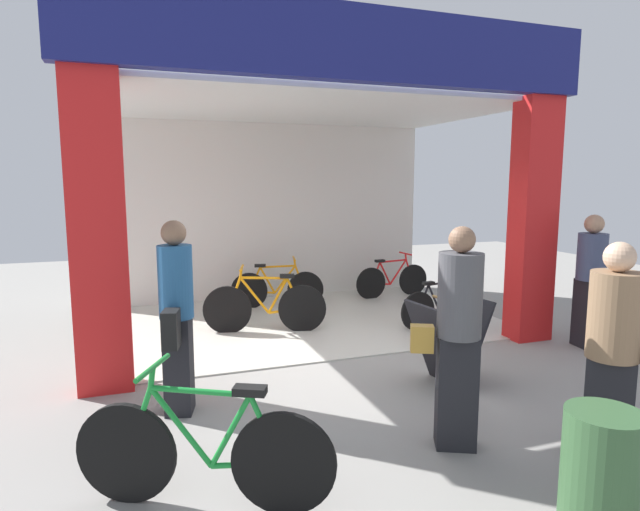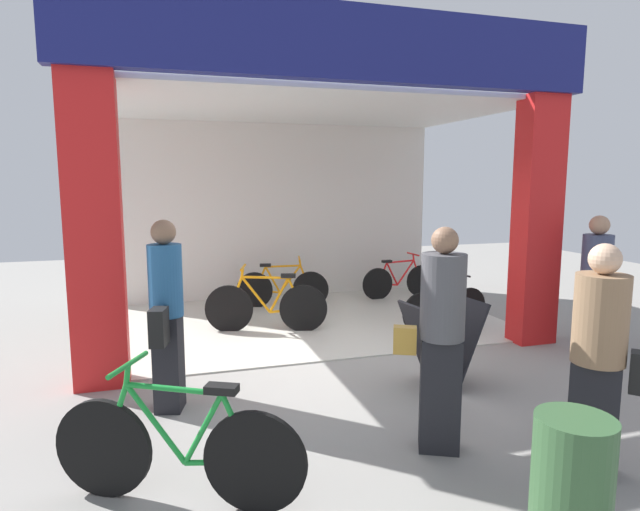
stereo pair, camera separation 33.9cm
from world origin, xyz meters
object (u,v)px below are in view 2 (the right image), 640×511
at_px(bicycle_inside_0, 267,306).
at_px(bicycle_inside_3, 445,307).
at_px(bicycle_inside_2, 282,288).
at_px(pedestrian_2, 441,337).
at_px(bicycle_parked_0, 178,449).
at_px(sandwich_board_sign, 442,344).
at_px(bicycle_inside_1, 399,281).
at_px(pedestrian_3, 166,315).
at_px(pedestrian_0, 600,357).
at_px(trash_bin, 571,489).
at_px(pedestrian_1, 595,281).

bearing_deg(bicycle_inside_0, bicycle_inside_3, -12.79).
xyz_separation_m(bicycle_inside_2, pedestrian_2, (0.13, -5.06, 0.59)).
distance_m(bicycle_parked_0, sandwich_board_sign, 3.04).
bearing_deg(pedestrian_2, sandwich_board_sign, 59.28).
height_order(bicycle_inside_1, pedestrian_2, pedestrian_2).
distance_m(bicycle_inside_0, pedestrian_2, 3.78).
bearing_deg(pedestrian_3, pedestrian_0, -34.20).
distance_m(bicycle_inside_2, trash_bin, 6.40).
relative_size(bicycle_inside_2, trash_bin, 1.82).
bearing_deg(bicycle_inside_0, pedestrian_1, -28.01).
xyz_separation_m(sandwich_board_sign, pedestrian_0, (0.22, -1.83, 0.43)).
xyz_separation_m(bicycle_inside_3, pedestrian_1, (1.26, -1.44, 0.58)).
height_order(bicycle_inside_0, pedestrian_2, pedestrian_2).
bearing_deg(pedestrian_1, bicycle_inside_1, 106.27).
xyz_separation_m(bicycle_parked_0, trash_bin, (2.10, -1.18, 0.04)).
distance_m(bicycle_inside_0, bicycle_parked_0, 4.07).
distance_m(bicycle_inside_1, pedestrian_3, 5.64).
height_order(bicycle_inside_1, bicycle_inside_2, bicycle_inside_2).
bearing_deg(pedestrian_0, pedestrian_3, 145.80).
bearing_deg(bicycle_inside_0, bicycle_inside_2, 68.61).
bearing_deg(bicycle_inside_1, pedestrian_1, -73.73).
distance_m(bicycle_inside_2, bicycle_inside_3, 2.78).
height_order(bicycle_inside_2, pedestrian_0, pedestrian_0).
height_order(bicycle_inside_1, trash_bin, trash_bin).
xyz_separation_m(bicycle_inside_2, bicycle_inside_3, (1.98, -1.95, -0.03)).
bearing_deg(bicycle_parked_0, bicycle_inside_1, 52.33).
xyz_separation_m(bicycle_inside_1, bicycle_parked_0, (-4.11, -5.32, 0.06)).
distance_m(bicycle_inside_0, pedestrian_3, 2.73).
distance_m(bicycle_inside_3, bicycle_parked_0, 5.06).
bearing_deg(pedestrian_0, bicycle_inside_0, 110.30).
xyz_separation_m(bicycle_inside_0, bicycle_inside_1, (2.76, 1.49, -0.05)).
bearing_deg(sandwich_board_sign, trash_bin, -103.79).
xyz_separation_m(bicycle_inside_0, pedestrian_2, (0.67, -3.68, 0.55)).
relative_size(bicycle_inside_0, bicycle_inside_3, 1.17).
distance_m(bicycle_inside_2, bicycle_parked_0, 5.55).
bearing_deg(bicycle_parked_0, trash_bin, -29.18).
relative_size(bicycle_inside_1, pedestrian_1, 0.86).
bearing_deg(bicycle_inside_2, bicycle_inside_0, -111.39).
height_order(bicycle_inside_2, bicycle_inside_3, bicycle_inside_2).
relative_size(bicycle_inside_1, bicycle_parked_0, 0.93).
height_order(bicycle_inside_0, pedestrian_3, pedestrian_3).
relative_size(bicycle_inside_0, pedestrian_2, 0.94).
height_order(sandwich_board_sign, pedestrian_1, pedestrian_1).
relative_size(bicycle_inside_1, pedestrian_2, 0.83).
bearing_deg(sandwich_board_sign, pedestrian_3, 175.95).
bearing_deg(bicycle_inside_0, bicycle_parked_0, -109.33).
height_order(bicycle_parked_0, pedestrian_0, pedestrian_0).
bearing_deg(pedestrian_0, pedestrian_2, 145.40).
bearing_deg(sandwich_board_sign, bicycle_inside_3, 59.20).
height_order(bicycle_parked_0, sandwich_board_sign, bicycle_parked_0).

